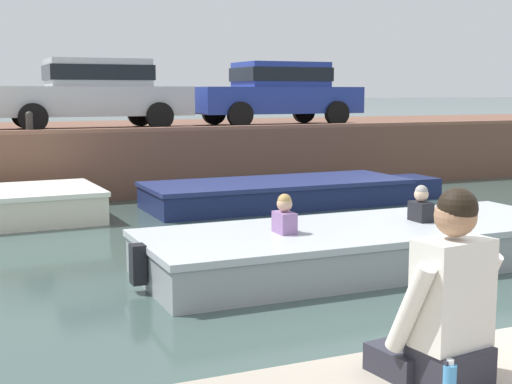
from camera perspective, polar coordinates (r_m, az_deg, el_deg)
name	(u,v)px	position (r m, az deg, el deg)	size (l,w,h in m)	color
ground_plane	(256,255)	(9.90, -0.02, -5.09)	(400.00, 400.00, 0.00)	#384C47
far_quay_wall	(117,154)	(18.01, -11.07, 3.00)	(60.00, 6.00, 1.42)	brown
far_wall_coping	(146,130)	(15.16, -8.79, 4.96)	(60.00, 0.24, 0.08)	brown
boat_moored_central_navy	(289,193)	(14.21, 2.63, -0.04)	(6.24, 1.94, 0.50)	navy
motorboat_passing	(383,244)	(9.46, 10.12, -4.15)	(7.09, 2.06, 1.02)	#93999E
car_left_inner_silver	(93,91)	(16.42, -12.89, 7.90)	(4.32, 2.01, 1.54)	#B7BABC
car_centre_blue	(277,91)	(17.82, 1.67, 8.10)	(4.12, 1.99, 1.54)	#233893
mooring_bollard_mid	(29,122)	(14.87, -17.68, 5.38)	(0.15, 0.15, 0.44)	#2D2B28
person_seated_left	(445,309)	(3.58, 14.86, -9.02)	(0.56, 0.57, 0.97)	#282833
bottle_drink	(449,383)	(3.46, 15.21, -14.52)	(0.06, 0.06, 0.20)	#3F8CCC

